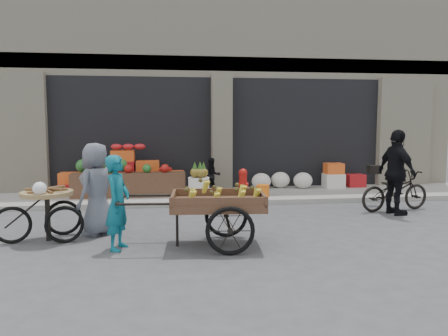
{
  "coord_description": "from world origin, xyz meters",
  "views": [
    {
      "loc": [
        -1.57,
        -7.07,
        1.98
      ],
      "look_at": [
        -0.45,
        1.19,
        1.1
      ],
      "focal_mm": 35.0,
      "sensor_mm": 36.0,
      "label": 1
    }
  ],
  "objects": [
    {
      "name": "ground",
      "position": [
        0.0,
        0.0,
        0.0
      ],
      "size": [
        80.0,
        80.0,
        0.0
      ],
      "primitive_type": "plane",
      "color": "#424244",
      "rests_on": "ground"
    },
    {
      "name": "sidewalk",
      "position": [
        0.0,
        4.1,
        0.06
      ],
      "size": [
        18.0,
        2.2,
        0.12
      ],
      "primitive_type": "cube",
      "color": "gray",
      "rests_on": "ground"
    },
    {
      "name": "building",
      "position": [
        0.0,
        8.03,
        3.37
      ],
      "size": [
        14.0,
        6.45,
        7.0
      ],
      "color": "beige",
      "rests_on": "ground"
    },
    {
      "name": "fruit_display",
      "position": [
        -2.48,
        4.38,
        0.67
      ],
      "size": [
        3.1,
        1.12,
        1.24
      ],
      "color": "#AD181D",
      "rests_on": "sidewalk"
    },
    {
      "name": "pineapple_bin",
      "position": [
        -0.75,
        3.6,
        0.37
      ],
      "size": [
        0.52,
        0.52,
        0.5
      ],
      "primitive_type": "cylinder",
      "color": "silver",
      "rests_on": "sidewalk"
    },
    {
      "name": "fire_hydrant",
      "position": [
        0.35,
        3.55,
        0.5
      ],
      "size": [
        0.22,
        0.22,
        0.71
      ],
      "color": "#A5140F",
      "rests_on": "sidewalk"
    },
    {
      "name": "orange_bucket",
      "position": [
        0.85,
        3.5,
        0.27
      ],
      "size": [
        0.32,
        0.32,
        0.3
      ],
      "primitive_type": "cylinder",
      "color": "orange",
      "rests_on": "sidewalk"
    },
    {
      "name": "right_bay_goods",
      "position": [
        2.61,
        4.7,
        0.41
      ],
      "size": [
        3.35,
        0.6,
        0.7
      ],
      "color": "silver",
      "rests_on": "sidewalk"
    },
    {
      "name": "seated_person",
      "position": [
        -0.35,
        4.2,
        0.58
      ],
      "size": [
        0.51,
        0.43,
        0.93
      ],
      "primitive_type": "imported",
      "rotation": [
        0.0,
        0.0,
        0.17
      ],
      "color": "black",
      "rests_on": "sidewalk"
    },
    {
      "name": "banana_cart",
      "position": [
        -0.8,
        -0.27,
        0.76
      ],
      "size": [
        2.58,
        1.23,
        1.05
      ],
      "rotation": [
        0.0,
        0.0,
        -0.08
      ],
      "color": "brown",
      "rests_on": "ground"
    },
    {
      "name": "vendor_woman",
      "position": [
        -2.31,
        -0.26,
        0.74
      ],
      "size": [
        0.49,
        0.62,
        1.48
      ],
      "primitive_type": "imported",
      "rotation": [
        0.0,
        0.0,
        1.29
      ],
      "color": "#0F6478",
      "rests_on": "ground"
    },
    {
      "name": "tricycle_cart",
      "position": [
        -3.53,
        0.42,
        0.57
      ],
      "size": [
        1.46,
        1.02,
        0.95
      ],
      "rotation": [
        0.0,
        0.0,
        0.24
      ],
      "color": "#9E7F51",
      "rests_on": "ground"
    },
    {
      "name": "vendor_grey",
      "position": [
        -2.77,
        0.72,
        0.81
      ],
      "size": [
        0.83,
        0.94,
        1.62
      ],
      "primitive_type": "imported",
      "rotation": [
        0.0,
        0.0,
        -2.06
      ],
      "color": "slate",
      "rests_on": "ground"
    },
    {
      "name": "bicycle",
      "position": [
        3.52,
        1.97,
        0.45
      ],
      "size": [
        1.79,
        0.89,
        0.9
      ],
      "primitive_type": "imported",
      "rotation": [
        0.0,
        0.0,
        1.75
      ],
      "color": "black",
      "rests_on": "ground"
    },
    {
      "name": "cyclist",
      "position": [
        3.32,
        1.57,
        0.91
      ],
      "size": [
        0.63,
        1.13,
        1.82
      ],
      "primitive_type": "imported",
      "rotation": [
        0.0,
        0.0,
        1.75
      ],
      "color": "black",
      "rests_on": "ground"
    }
  ]
}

